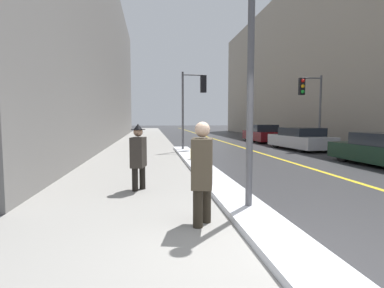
{
  "coord_description": "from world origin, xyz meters",
  "views": [
    {
      "loc": [
        -1.45,
        -3.56,
        1.68
      ],
      "look_at": [
        -0.4,
        4.0,
        1.05
      ],
      "focal_mm": 28.0,
      "sensor_mm": 36.0,
      "label": 1
    }
  ],
  "objects_px": {
    "pedestrian_nearside": "(202,169)",
    "parked_car_maroon": "(262,134)",
    "parked_car_silver": "(300,139)",
    "lamp_post": "(251,69)",
    "pedestrian_in_fedora": "(138,154)",
    "fire_hydrant": "(193,153)",
    "traffic_light_far": "(309,96)",
    "traffic_light_near": "(195,94)"
  },
  "relations": [
    {
      "from": "traffic_light_near",
      "to": "parked_car_maroon",
      "type": "distance_m",
      "value": 8.65
    },
    {
      "from": "fire_hydrant",
      "to": "pedestrian_in_fedora",
      "type": "bearing_deg",
      "value": -113.31
    },
    {
      "from": "traffic_light_far",
      "to": "pedestrian_in_fedora",
      "type": "bearing_deg",
      "value": 43.03
    },
    {
      "from": "pedestrian_nearside",
      "to": "parked_car_maroon",
      "type": "xyz_separation_m",
      "value": [
        7.5,
        16.92,
        -0.3
      ]
    },
    {
      "from": "lamp_post",
      "to": "traffic_light_near",
      "type": "bearing_deg",
      "value": 86.79
    },
    {
      "from": "traffic_light_far",
      "to": "pedestrian_in_fedora",
      "type": "xyz_separation_m",
      "value": [
        -8.76,
        -8.1,
        -2.06
      ]
    },
    {
      "from": "pedestrian_in_fedora",
      "to": "traffic_light_near",
      "type": "bearing_deg",
      "value": 175.95
    },
    {
      "from": "lamp_post",
      "to": "parked_car_silver",
      "type": "relative_size",
      "value": 0.97
    },
    {
      "from": "traffic_light_far",
      "to": "parked_car_maroon",
      "type": "xyz_separation_m",
      "value": [
        -0.17,
        6.3,
        -2.31
      ]
    },
    {
      "from": "pedestrian_in_fedora",
      "to": "parked_car_silver",
      "type": "distance_m",
      "value": 12.13
    },
    {
      "from": "pedestrian_in_fedora",
      "to": "fire_hydrant",
      "type": "bearing_deg",
      "value": 169.58
    },
    {
      "from": "pedestrian_nearside",
      "to": "pedestrian_in_fedora",
      "type": "xyz_separation_m",
      "value": [
        -1.08,
        2.52,
        -0.05
      ]
    },
    {
      "from": "lamp_post",
      "to": "pedestrian_nearside",
      "type": "distance_m",
      "value": 1.97
    },
    {
      "from": "traffic_light_far",
      "to": "fire_hydrant",
      "type": "height_order",
      "value": "traffic_light_far"
    },
    {
      "from": "traffic_light_far",
      "to": "fire_hydrant",
      "type": "relative_size",
      "value": 5.77
    },
    {
      "from": "parked_car_maroon",
      "to": "pedestrian_in_fedora",
      "type": "bearing_deg",
      "value": 150.17
    },
    {
      "from": "pedestrian_in_fedora",
      "to": "parked_car_silver",
      "type": "height_order",
      "value": "pedestrian_in_fedora"
    },
    {
      "from": "pedestrian_nearside",
      "to": "pedestrian_in_fedora",
      "type": "height_order",
      "value": "pedestrian_nearside"
    },
    {
      "from": "traffic_light_near",
      "to": "parked_car_maroon",
      "type": "height_order",
      "value": "traffic_light_near"
    },
    {
      "from": "lamp_post",
      "to": "fire_hydrant",
      "type": "xyz_separation_m",
      "value": [
        -0.1,
        6.46,
        -2.21
      ]
    },
    {
      "from": "lamp_post",
      "to": "pedestrian_in_fedora",
      "type": "xyz_separation_m",
      "value": [
        -2.03,
        1.97,
        -1.69
      ]
    },
    {
      "from": "traffic_light_near",
      "to": "traffic_light_far",
      "type": "bearing_deg",
      "value": -7.2
    },
    {
      "from": "traffic_light_near",
      "to": "parked_car_silver",
      "type": "xyz_separation_m",
      "value": [
        5.95,
        -0.04,
        -2.41
      ]
    },
    {
      "from": "lamp_post",
      "to": "pedestrian_nearside",
      "type": "relative_size",
      "value": 2.55
    },
    {
      "from": "pedestrian_in_fedora",
      "to": "fire_hydrant",
      "type": "relative_size",
      "value": 2.25
    },
    {
      "from": "traffic_light_near",
      "to": "pedestrian_nearside",
      "type": "height_order",
      "value": "traffic_light_near"
    },
    {
      "from": "lamp_post",
      "to": "fire_hydrant",
      "type": "bearing_deg",
      "value": 90.86
    },
    {
      "from": "traffic_light_far",
      "to": "fire_hydrant",
      "type": "xyz_separation_m",
      "value": [
        -6.82,
        -3.61,
        -2.58
      ]
    },
    {
      "from": "pedestrian_nearside",
      "to": "parked_car_silver",
      "type": "bearing_deg",
      "value": 158.86
    },
    {
      "from": "parked_car_silver",
      "to": "parked_car_maroon",
      "type": "distance_m",
      "value": 5.83
    },
    {
      "from": "lamp_post",
      "to": "traffic_light_far",
      "type": "distance_m",
      "value": 12.11
    },
    {
      "from": "traffic_light_near",
      "to": "pedestrian_nearside",
      "type": "relative_size",
      "value": 2.52
    },
    {
      "from": "pedestrian_in_fedora",
      "to": "traffic_light_far",
      "type": "bearing_deg",
      "value": 145.67
    },
    {
      "from": "lamp_post",
      "to": "pedestrian_in_fedora",
      "type": "relative_size",
      "value": 2.65
    },
    {
      "from": "parked_car_maroon",
      "to": "fire_hydrant",
      "type": "xyz_separation_m",
      "value": [
        -6.65,
        -9.91,
        -0.27
      ]
    },
    {
      "from": "lamp_post",
      "to": "fire_hydrant",
      "type": "distance_m",
      "value": 6.82
    },
    {
      "from": "traffic_light_near",
      "to": "fire_hydrant",
      "type": "bearing_deg",
      "value": -101.94
    },
    {
      "from": "pedestrian_in_fedora",
      "to": "parked_car_maroon",
      "type": "relative_size",
      "value": 0.36
    },
    {
      "from": "lamp_post",
      "to": "parked_car_maroon",
      "type": "height_order",
      "value": "lamp_post"
    },
    {
      "from": "parked_car_silver",
      "to": "pedestrian_nearside",
      "type": "bearing_deg",
      "value": 140.68
    },
    {
      "from": "pedestrian_nearside",
      "to": "parked_car_silver",
      "type": "relative_size",
      "value": 0.38
    },
    {
      "from": "parked_car_silver",
      "to": "traffic_light_far",
      "type": "bearing_deg",
      "value": -164.38
    }
  ]
}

